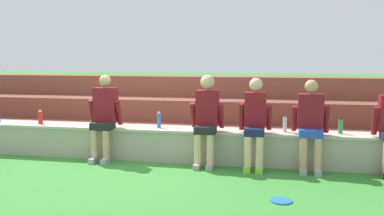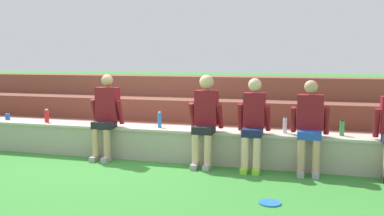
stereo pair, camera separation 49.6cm
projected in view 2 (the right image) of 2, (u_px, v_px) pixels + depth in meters
The scene contains 13 objects.
ground_plane at pixel (123, 160), 7.05m from camera, with size 80.00×80.00×0.00m, color #388433.
stone_seating_wall at pixel (129, 140), 7.25m from camera, with size 9.14×0.54×0.54m.
brick_bleachers at pixel (165, 114), 9.00m from camera, with size 10.99×2.38×1.30m.
person_left_of_center at pixel (106, 114), 7.04m from camera, with size 0.56×0.52×1.42m.
person_center at pixel (205, 117), 6.58m from camera, with size 0.53×0.56×1.43m.
person_right_of_center at pixel (253, 121), 6.37m from camera, with size 0.50×0.58×1.39m.
person_far_right at pixel (310, 123), 6.17m from camera, with size 0.56×0.53×1.37m.
water_bottle_near_right at pixel (342, 128), 6.30m from camera, with size 0.07×0.07×0.24m.
water_bottle_mid_left at pixel (160, 120), 7.02m from camera, with size 0.07×0.07×0.27m.
water_bottle_center_gap at pixel (47, 116), 7.60m from camera, with size 0.08×0.08×0.24m.
water_bottle_near_left at pixel (285, 125), 6.52m from camera, with size 0.06×0.06×0.25m.
plastic_cup_left_end at pixel (8, 117), 7.93m from camera, with size 0.09×0.09×0.11m, color blue.
frisbee at pixel (270, 203), 4.92m from camera, with size 0.26×0.26×0.02m, color blue.
Camera 2 is at (3.00, -6.31, 1.71)m, focal length 39.30 mm.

